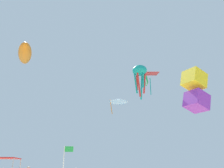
# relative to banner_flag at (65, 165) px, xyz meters

# --- Properties ---
(banner_flag) EXTENTS (0.61, 0.06, 3.07)m
(banner_flag) POSITION_rel_banner_flag_xyz_m (0.00, 0.00, 0.00)
(banner_flag) COLOR silver
(banner_flag) RESTS_ON ground
(kite_delta_white) EXTENTS (4.06, 4.07, 2.34)m
(kite_delta_white) POSITION_rel_banner_flag_xyz_m (7.44, 20.38, 10.08)
(kite_delta_white) COLOR white
(kite_inflatable_orange) EXTENTS (2.81, 5.70, 2.16)m
(kite_inflatable_orange) POSITION_rel_banner_flag_xyz_m (-5.98, 12.27, 13.42)
(kite_inflatable_orange) COLOR orange
(kite_box_yellow) EXTENTS (2.43, 2.25, 3.81)m
(kite_box_yellow) POSITION_rel_banner_flag_xyz_m (10.89, 2.30, 6.31)
(kite_box_yellow) COLOR yellow
(kite_parafoil_green) EXTENTS (1.93, 3.12, 2.12)m
(kite_parafoil_green) POSITION_rel_banner_flag_xyz_m (13.72, 25.16, 15.89)
(kite_parafoil_green) COLOR green
(kite_diamond_red) EXTENTS (3.02, 2.99, 3.78)m
(kite_diamond_red) POSITION_rel_banner_flag_xyz_m (12.21, 18.22, 13.96)
(kite_diamond_red) COLOR red
(kite_octopus_teal) EXTENTS (2.33, 2.33, 4.10)m
(kite_octopus_teal) POSITION_rel_banner_flag_xyz_m (8.02, 9.60, 10.74)
(kite_octopus_teal) COLOR teal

